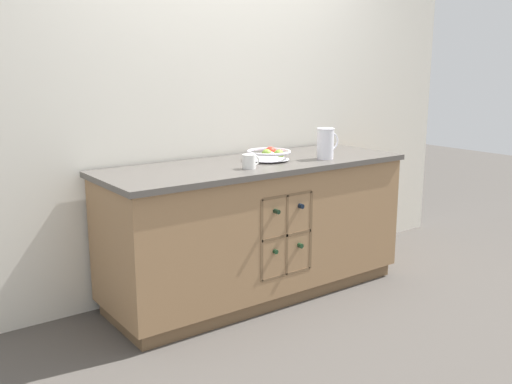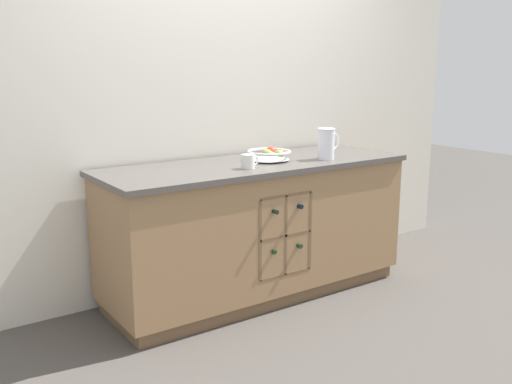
{
  "view_description": "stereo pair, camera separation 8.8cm",
  "coord_description": "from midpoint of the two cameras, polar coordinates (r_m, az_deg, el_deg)",
  "views": [
    {
      "loc": [
        -2.12,
        -2.89,
        1.49
      ],
      "look_at": [
        0.0,
        0.0,
        0.69
      ],
      "focal_mm": 40.0,
      "sensor_mm": 36.0,
      "label": 1
    },
    {
      "loc": [
        -2.05,
        -2.94,
        1.49
      ],
      "look_at": [
        0.0,
        0.0,
        0.69
      ],
      "focal_mm": 40.0,
      "sensor_mm": 36.0,
      "label": 2
    }
  ],
  "objects": [
    {
      "name": "kitchen_island",
      "position": [
        3.73,
        0.69,
        -3.63
      ],
      "size": [
        2.04,
        0.72,
        0.89
      ],
      "color": "brown",
      "rests_on": "ground_plane"
    },
    {
      "name": "fruit_bowl",
      "position": [
        3.7,
        2.01,
        3.82
      ],
      "size": [
        0.29,
        0.29,
        0.08
      ],
      "color": "silver",
      "rests_on": "kitchen_island"
    },
    {
      "name": "ceramic_mug",
      "position": [
        3.4,
        -0.01,
        3.08
      ],
      "size": [
        0.12,
        0.08,
        0.09
      ],
      "color": "white",
      "rests_on": "kitchen_island"
    },
    {
      "name": "ground_plane",
      "position": [
        3.88,
        0.66,
        -10.01
      ],
      "size": [
        14.0,
        14.0,
        0.0
      ],
      "primitive_type": "plane",
      "color": "#4C4742"
    },
    {
      "name": "back_wall",
      "position": [
        3.92,
        -2.73,
        9.4
      ],
      "size": [
        4.4,
        0.06,
        2.55
      ],
      "primitive_type": "cube",
      "color": "silver",
      "rests_on": "ground_plane"
    },
    {
      "name": "white_pitcher",
      "position": [
        3.78,
        7.72,
        4.88
      ],
      "size": [
        0.17,
        0.12,
        0.2
      ],
      "color": "white",
      "rests_on": "kitchen_island"
    }
  ]
}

